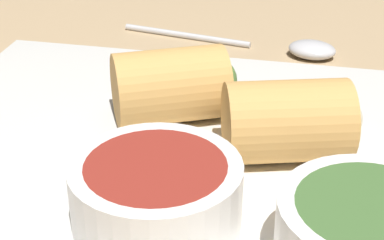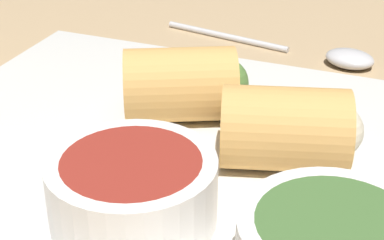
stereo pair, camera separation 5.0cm
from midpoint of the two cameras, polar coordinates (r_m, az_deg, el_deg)
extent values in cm
cube|color=tan|center=(38.52, 7.67, -4.12)|extent=(180.00, 140.00, 2.00)
cube|color=silver|center=(35.58, 4.03, -3.88)|extent=(31.77, 24.66, 1.20)
cube|color=silver|center=(35.18, 4.07, -2.85)|extent=(33.04, 25.65, 0.30)
cylinder|color=#DBA356|center=(33.23, 12.55, -0.94)|extent=(7.39, 5.98, 4.33)
sphere|color=beige|center=(33.69, 16.86, -1.11)|extent=(2.81, 2.81, 2.81)
cylinder|color=#DBA356|center=(37.21, 2.86, 3.10)|extent=(7.66, 6.68, 4.33)
sphere|color=#56843D|center=(37.59, 6.75, 3.21)|extent=(2.81, 2.81, 2.81)
cylinder|color=white|center=(28.82, -0.36, -6.54)|extent=(7.70, 7.70, 3.18)
cylinder|color=maroon|center=(28.09, -0.37, -4.37)|extent=(6.31, 6.31, 0.57)
cylinder|color=#477038|center=(25.86, 18.29, -9.37)|extent=(6.31, 6.31, 0.57)
cylinder|color=silver|center=(53.76, 5.76, 7.33)|extent=(11.07, 2.46, 0.50)
ellipsoid|color=silver|center=(50.29, 16.66, 5.16)|extent=(4.13, 3.44, 1.28)
camera|label=1|loc=(0.03, -85.81, 2.29)|focal=60.00mm
camera|label=2|loc=(0.03, 94.19, -2.29)|focal=60.00mm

